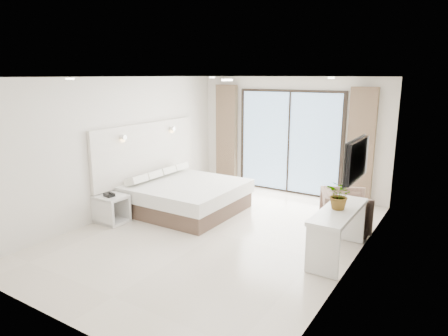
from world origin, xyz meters
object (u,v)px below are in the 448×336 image
(nightstand, at_px, (111,209))
(armchair, at_px, (345,209))
(console_desk, at_px, (338,222))
(bed, at_px, (185,196))

(nightstand, height_order, armchair, armchair)
(armchair, bearing_deg, nightstand, 92.20)
(console_desk, height_order, armchair, armchair)
(armchair, bearing_deg, bed, 77.23)
(console_desk, bearing_deg, armchair, 99.80)
(bed, distance_m, nightstand, 1.50)
(nightstand, bearing_deg, armchair, 27.00)
(nightstand, xyz_separation_m, armchair, (3.87, 1.90, 0.15))
(bed, height_order, armchair, armchair)
(console_desk, bearing_deg, bed, 171.58)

